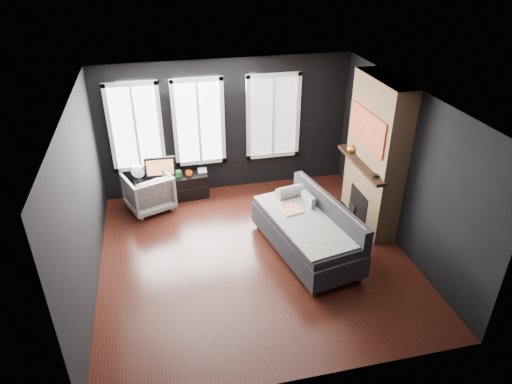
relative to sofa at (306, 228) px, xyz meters
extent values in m
plane|color=black|center=(-0.86, 0.07, -0.47)|extent=(5.00, 5.00, 0.00)
plane|color=white|center=(-0.86, 0.07, 2.23)|extent=(5.00, 5.00, 0.00)
cube|color=black|center=(-0.86, 2.57, 0.88)|extent=(5.00, 0.02, 2.70)
cube|color=black|center=(-3.36, 0.07, 0.88)|extent=(0.02, 5.00, 2.70)
cube|color=black|center=(1.64, 0.07, 0.88)|extent=(0.02, 5.00, 2.70)
cube|color=gray|center=(0.16, 0.42, 0.21)|extent=(0.15, 0.37, 0.36)
imported|color=white|center=(-2.51, 2.02, -0.06)|extent=(1.02, 0.99, 0.83)
imported|color=#F45D0F|center=(-1.69, 2.27, 0.09)|extent=(0.17, 0.15, 0.14)
imported|color=tan|center=(-1.50, 2.44, 0.14)|extent=(0.18, 0.03, 0.24)
cube|color=#2C7734|center=(-1.94, 2.30, 0.07)|extent=(0.22, 0.17, 0.11)
imported|color=#EB9C41|center=(1.19, 1.12, 0.84)|extent=(0.21, 0.21, 0.16)
cylinder|color=black|center=(1.19, 0.12, 0.78)|extent=(0.13, 0.13, 0.04)
camera|label=1|loc=(-2.20, -5.91, 4.20)|focal=32.00mm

